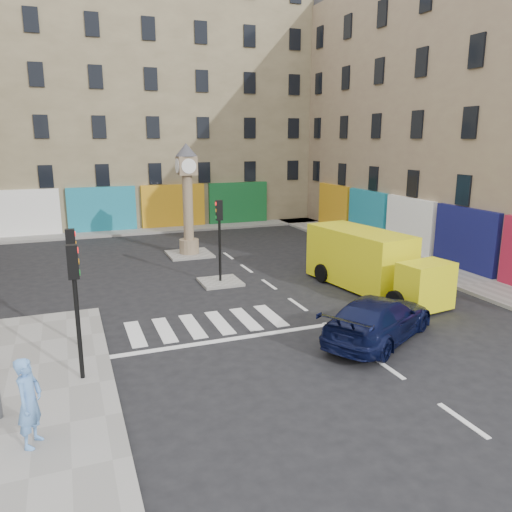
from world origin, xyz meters
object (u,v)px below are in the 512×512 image
pedestrian_blue (29,402)px  traffic_light_left_far (73,269)px  traffic_light_left_near (75,291)px  yellow_van (370,262)px  clock_pillar (187,193)px  traffic_light_island (219,228)px  navy_sedan (379,319)px

pedestrian_blue → traffic_light_left_far: bearing=12.5°
traffic_light_left_near → yellow_van: bearing=20.4°
clock_pillar → yellow_van: 11.18m
traffic_light_left_near → clock_pillar: clock_pillar is taller
traffic_light_left_near → traffic_light_island: 10.03m
clock_pillar → traffic_light_island: bearing=-90.0°
traffic_light_left_far → navy_sedan: size_ratio=0.73×
traffic_light_left_near → pedestrian_blue: (-1.10, -2.82, -1.48)m
navy_sedan → pedestrian_blue: pedestrian_blue is taller
traffic_light_left_near → navy_sedan: size_ratio=0.73×
traffic_light_island → navy_sedan: traffic_light_island is taller
traffic_light_island → clock_pillar: clock_pillar is taller
navy_sedan → yellow_van: (2.84, 4.85, 0.53)m
traffic_light_island → navy_sedan: (2.94, -8.15, -1.86)m
traffic_light_island → yellow_van: size_ratio=0.51×
traffic_light_island → traffic_light_left_near: bearing=-128.9°
traffic_light_left_far → traffic_light_island: bearing=40.6°
traffic_light_left_near → traffic_light_left_far: 2.40m
traffic_light_island → clock_pillar: bearing=90.0°
traffic_light_left_far → pedestrian_blue: (-1.10, -5.22, -1.48)m
traffic_light_left_near → yellow_van: 12.96m
yellow_van → pedestrian_blue: bearing=-159.2°
pedestrian_blue → traffic_light_left_near: bearing=3.1°
traffic_light_left_near → clock_pillar: size_ratio=0.61×
navy_sedan → yellow_van: bearing=-60.9°
traffic_light_left_far → clock_pillar: size_ratio=0.61×
traffic_light_left_near → traffic_light_left_far: (0.00, 2.40, 0.00)m
clock_pillar → navy_sedan: size_ratio=1.21×
traffic_light_left_near → pedestrian_blue: bearing=-111.3°
traffic_light_island → pedestrian_blue: size_ratio=1.87×
traffic_light_left_near → navy_sedan: 9.44m
traffic_light_left_near → pedestrian_blue: 3.37m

